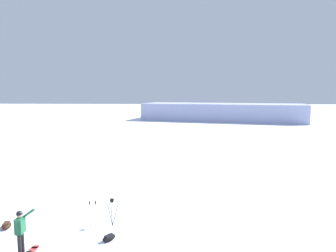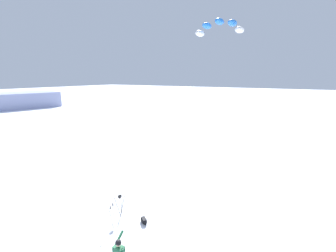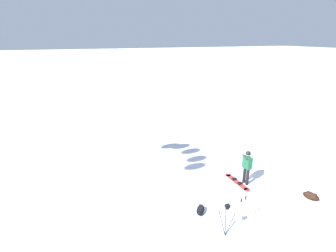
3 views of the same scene
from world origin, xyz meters
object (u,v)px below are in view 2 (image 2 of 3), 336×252
object	(u,v)px
traction_kite	(219,27)
camera_tripod	(120,201)
gear_bag_large	(144,220)
ski_poles	(112,212)

from	to	relation	value
traction_kite	camera_tripod	xyz separation A→B (m)	(-1.77, -9.85, -10.37)
gear_bag_large	camera_tripod	xyz separation A→B (m)	(-1.44, -0.20, 0.77)
traction_kite	ski_poles	world-z (taller)	traction_kite
gear_bag_large	ski_poles	world-z (taller)	ski_poles
camera_tripod	gear_bag_large	bearing A→B (deg)	7.81
gear_bag_large	ski_poles	bearing A→B (deg)	-139.98
traction_kite	camera_tripod	size ratio (longest dim) A/B	3.01
camera_tripod	ski_poles	size ratio (longest dim) A/B	1.05
traction_kite	camera_tripod	world-z (taller)	traction_kite
traction_kite	camera_tripod	distance (m)	14.41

